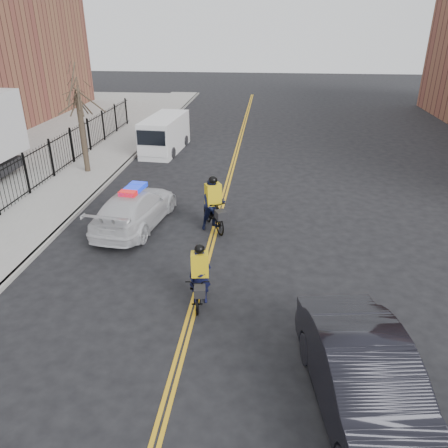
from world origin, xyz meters
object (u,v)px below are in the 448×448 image
cyclist_near (200,282)px  cyclist_far (213,208)px  cargo_van (164,135)px  police_cruiser (135,208)px  dark_sedan (366,383)px

cyclist_near → cyclist_far: bearing=85.3°
cargo_van → cyclist_near: (4.63, -15.65, -0.39)m
police_cruiser → cyclist_far: (3.12, 0.01, 0.12)m
cargo_van → cyclist_far: size_ratio=2.37×
cargo_van → police_cruiser: bearing=-78.7°
police_cruiser → cargo_van: 10.84m
cyclist_near → police_cruiser: bearing=117.0°
police_cruiser → cyclist_near: cyclist_near is taller
dark_sedan → cyclist_near: (-3.93, 3.67, -0.21)m
police_cruiser → cyclist_near: bearing=131.7°
police_cruiser → dark_sedan: size_ratio=1.01×
dark_sedan → cyclist_near: 5.39m
police_cruiser → cargo_van: (-1.28, 10.76, 0.30)m
police_cruiser → cyclist_near: (3.35, -4.89, -0.09)m
dark_sedan → cyclist_far: size_ratio=2.38×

